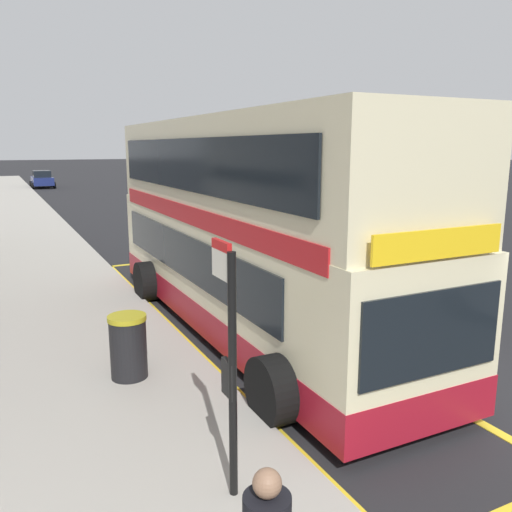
% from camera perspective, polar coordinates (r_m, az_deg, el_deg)
% --- Properties ---
extents(ground_plane, '(260.00, 260.00, 0.00)m').
position_cam_1_polar(ground_plane, '(37.82, -15.52, 5.52)').
color(ground_plane, black).
extents(double_decker_bus, '(3.25, 10.73, 4.40)m').
position_cam_1_polar(double_decker_bus, '(11.04, -1.12, 2.49)').
color(double_decker_bus, beige).
rests_on(double_decker_bus, ground).
extents(bus_bay_markings, '(2.86, 14.04, 0.01)m').
position_cam_1_polar(bus_bay_markings, '(11.80, -2.28, -7.23)').
color(bus_bay_markings, yellow).
rests_on(bus_bay_markings, ground).
extents(bus_stop_sign, '(0.09, 0.51, 2.76)m').
position_cam_1_polar(bus_stop_sign, '(5.57, -2.89, -10.28)').
color(bus_stop_sign, black).
rests_on(bus_stop_sign, pavement_near).
extents(parked_car_navy_behind, '(2.09, 4.20, 1.62)m').
position_cam_1_polar(parked_car_navy_behind, '(54.06, -22.15, 7.69)').
color(parked_car_navy_behind, navy).
rests_on(parked_car_navy_behind, ground).
extents(litter_bin, '(0.62, 0.62, 1.05)m').
position_cam_1_polar(litter_bin, '(8.90, -13.65, -9.47)').
color(litter_bin, black).
rests_on(litter_bin, pavement_near).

